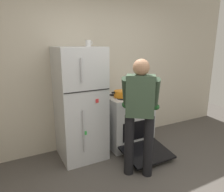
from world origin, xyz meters
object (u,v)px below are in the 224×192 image
at_px(refrigerator, 80,104).
at_px(person_cook, 140,109).
at_px(stove_range, 127,121).
at_px(pepper_mill, 135,86).
at_px(red_pot, 121,94).
at_px(coffee_mug, 88,43).

relative_size(refrigerator, person_cook, 1.08).
xyz_separation_m(stove_range, pepper_mill, (0.30, 0.22, 0.56)).
bearing_deg(pepper_mill, stove_range, -144.02).
xyz_separation_m(refrigerator, red_pot, (0.69, -0.05, 0.09)).
height_order(refrigerator, red_pot, refrigerator).
height_order(stove_range, pepper_mill, pepper_mill).
distance_m(stove_range, red_pot, 0.54).
height_order(refrigerator, pepper_mill, refrigerator).
height_order(coffee_mug, pepper_mill, coffee_mug).
height_order(refrigerator, coffee_mug, coffee_mug).
height_order(person_cook, pepper_mill, person_cook).
bearing_deg(person_cook, red_pot, 78.46).
distance_m(stove_range, coffee_mug, 1.50).
xyz_separation_m(coffee_mug, pepper_mill, (0.97, 0.15, -0.78)).
distance_m(person_cook, coffee_mug, 1.26).
xyz_separation_m(refrigerator, pepper_mill, (1.15, 0.20, 0.13)).
relative_size(refrigerator, coffee_mug, 15.45).
bearing_deg(refrigerator, coffee_mug, 15.40).
relative_size(refrigerator, stove_range, 1.43).
distance_m(refrigerator, person_cook, 0.99).
xyz_separation_m(stove_range, person_cook, (-0.32, -0.82, 0.51)).
relative_size(red_pot, coffee_mug, 2.91).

